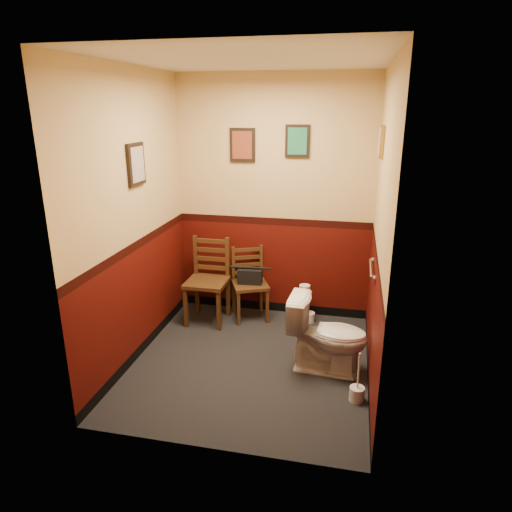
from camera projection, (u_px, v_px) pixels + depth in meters
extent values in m
cube|color=black|center=(251.00, 362.00, 4.40)|extent=(2.20, 2.40, 0.00)
cube|color=silver|center=(249.00, 59.00, 3.56)|extent=(2.20, 2.40, 0.00)
cube|color=#400A06|center=(274.00, 200.00, 5.09)|extent=(2.20, 0.00, 2.70)
cube|color=#400A06|center=(208.00, 274.00, 2.87)|extent=(2.20, 0.00, 2.70)
cube|color=#400A06|center=(134.00, 220.00, 4.20)|extent=(0.00, 2.40, 2.70)
cube|color=#400A06|center=(380.00, 234.00, 3.76)|extent=(0.00, 2.40, 2.70)
cylinder|color=silver|center=(371.00, 269.00, 4.13)|extent=(0.03, 0.50, 0.03)
cylinder|color=silver|center=(374.00, 279.00, 3.89)|extent=(0.02, 0.06, 0.06)
cylinder|color=silver|center=(372.00, 260.00, 4.35)|extent=(0.02, 0.06, 0.06)
cube|color=black|center=(243.00, 145.00, 4.96)|extent=(0.28, 0.03, 0.36)
cube|color=brown|center=(242.00, 145.00, 4.94)|extent=(0.22, 0.01, 0.30)
cube|color=black|center=(297.00, 141.00, 4.83)|extent=(0.26, 0.03, 0.34)
cube|color=#226E4A|center=(297.00, 141.00, 4.81)|extent=(0.20, 0.01, 0.28)
cube|color=black|center=(136.00, 164.00, 4.13)|extent=(0.03, 0.30, 0.38)
cube|color=#A48C81|center=(138.00, 164.00, 4.13)|extent=(0.01, 0.24, 0.31)
cube|color=olive|center=(381.00, 141.00, 4.10)|extent=(0.03, 0.34, 0.28)
cube|color=#A48C81|center=(380.00, 141.00, 4.11)|extent=(0.01, 0.28, 0.22)
imported|color=white|center=(328.00, 336.00, 4.16)|extent=(0.76, 0.46, 0.71)
cylinder|color=silver|center=(357.00, 394.00, 3.81)|extent=(0.13, 0.13, 0.13)
cylinder|color=silver|center=(359.00, 372.00, 3.74)|extent=(0.02, 0.02, 0.36)
cube|color=#482D15|center=(207.00, 282.00, 5.11)|extent=(0.45, 0.45, 0.04)
cube|color=#482D15|center=(186.00, 307.00, 5.04)|extent=(0.04, 0.04, 0.48)
cube|color=#482D15|center=(197.00, 294.00, 5.40)|extent=(0.04, 0.04, 0.48)
cube|color=#482D15|center=(219.00, 310.00, 4.97)|extent=(0.04, 0.04, 0.48)
cube|color=#482D15|center=(228.00, 297.00, 5.32)|extent=(0.04, 0.04, 0.48)
cube|color=#482D15|center=(196.00, 256.00, 5.25)|extent=(0.04, 0.04, 0.48)
cube|color=#482D15|center=(228.00, 258.00, 5.18)|extent=(0.04, 0.04, 0.48)
cube|color=#482D15|center=(212.00, 268.00, 5.26)|extent=(0.36, 0.03, 0.05)
cube|color=#482D15|center=(212.00, 259.00, 5.22)|extent=(0.36, 0.03, 0.05)
cube|color=#482D15|center=(211.00, 250.00, 5.19)|extent=(0.36, 0.03, 0.05)
cube|color=#482D15|center=(211.00, 241.00, 5.16)|extent=(0.36, 0.03, 0.05)
cube|color=#482D15|center=(250.00, 285.00, 5.21)|extent=(0.51, 0.51, 0.04)
cube|color=#482D15|center=(238.00, 308.00, 5.09)|extent=(0.05, 0.05, 0.41)
cube|color=#482D15|center=(234.00, 297.00, 5.40)|extent=(0.05, 0.05, 0.41)
cube|color=#482D15|center=(267.00, 306.00, 5.15)|extent=(0.05, 0.05, 0.41)
cube|color=#482D15|center=(261.00, 295.00, 5.46)|extent=(0.05, 0.05, 0.41)
cube|color=#482D15|center=(233.00, 264.00, 5.27)|extent=(0.05, 0.04, 0.41)
cube|color=#482D15|center=(261.00, 262.00, 5.33)|extent=(0.05, 0.04, 0.41)
cube|color=#482D15|center=(247.00, 272.00, 5.34)|extent=(0.29, 0.15, 0.04)
cube|color=#482D15|center=(247.00, 265.00, 5.31)|extent=(0.29, 0.15, 0.04)
cube|color=#482D15|center=(247.00, 257.00, 5.28)|extent=(0.29, 0.15, 0.04)
cube|color=#482D15|center=(247.00, 250.00, 5.25)|extent=(0.29, 0.15, 0.04)
cube|color=black|center=(250.00, 276.00, 5.18)|extent=(0.28, 0.16, 0.17)
cylinder|color=black|center=(250.00, 268.00, 5.15)|extent=(0.24, 0.04, 0.02)
cylinder|color=silver|center=(298.00, 316.00, 5.25)|extent=(0.12, 0.12, 0.11)
cylinder|color=silver|center=(309.00, 317.00, 5.22)|extent=(0.12, 0.12, 0.11)
cylinder|color=silver|center=(304.00, 308.00, 5.19)|extent=(0.12, 0.12, 0.11)
cylinder|color=silver|center=(304.00, 300.00, 5.13)|extent=(0.12, 0.12, 0.11)
cylinder|color=silver|center=(305.00, 290.00, 5.13)|extent=(0.12, 0.12, 0.11)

